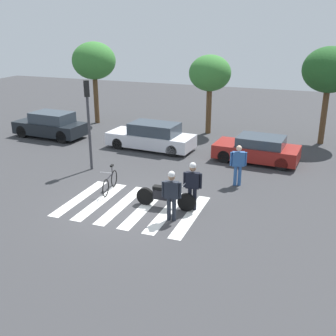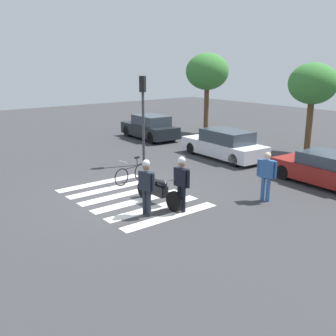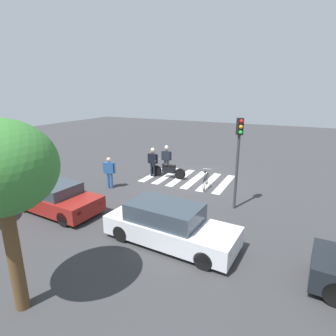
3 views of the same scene
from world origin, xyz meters
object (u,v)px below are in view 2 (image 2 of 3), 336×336
at_px(car_white_van, 224,145).
at_px(pedestrian_bystander, 266,173).
at_px(police_motorcycle, 158,191).
at_px(leaning_bicycle, 132,174).
at_px(traffic_light_pole, 143,106).
at_px(car_black_suv, 150,128).
at_px(officer_by_motorcycle, 146,184).
at_px(officer_on_foot, 182,180).
at_px(car_maroon_wagon, 327,169).

bearing_deg(car_white_van, pedestrian_bystander, -33.68).
bearing_deg(pedestrian_bystander, police_motorcycle, -123.12).
bearing_deg(leaning_bicycle, pedestrian_bystander, 27.53).
height_order(leaning_bicycle, traffic_light_pole, traffic_light_pole).
bearing_deg(car_black_suv, officer_by_motorcycle, -36.54).
distance_m(police_motorcycle, pedestrian_bystander, 3.72).
xyz_separation_m(officer_by_motorcycle, traffic_light_pole, (-5.24, 3.60, 1.69)).
bearing_deg(car_white_van, car_black_suv, 178.83).
xyz_separation_m(officer_on_foot, traffic_light_pole, (-5.64, 2.53, 1.69)).
distance_m(officer_on_foot, officer_by_motorcycle, 1.15).
bearing_deg(police_motorcycle, traffic_light_pole, 149.87).
bearing_deg(traffic_light_pole, car_maroon_wagon, 28.36).
relative_size(car_black_suv, car_white_van, 0.91).
relative_size(police_motorcycle, car_maroon_wagon, 0.55).
distance_m(officer_on_foot, car_black_suv, 12.55).
height_order(police_motorcycle, car_black_suv, car_black_suv).
bearing_deg(car_black_suv, traffic_light_pole, -38.56).
relative_size(car_maroon_wagon, traffic_light_pole, 1.01).
distance_m(officer_on_foot, car_white_van, 7.72).
height_order(leaning_bicycle, officer_by_motorcycle, officer_by_motorcycle).
xyz_separation_m(police_motorcycle, traffic_light_pole, (-4.68, 2.72, 2.27)).
relative_size(officer_by_motorcycle, car_black_suv, 0.42).
relative_size(officer_on_foot, pedestrian_bystander, 1.05).
xyz_separation_m(leaning_bicycle, officer_on_foot, (3.58, -0.47, 0.66)).
distance_m(police_motorcycle, leaning_bicycle, 2.71).
height_order(officer_by_motorcycle, car_maroon_wagon, officer_by_motorcycle).
relative_size(police_motorcycle, officer_on_foot, 1.25).
relative_size(car_white_van, car_maroon_wagon, 1.15).
height_order(police_motorcycle, traffic_light_pole, traffic_light_pole).
xyz_separation_m(car_maroon_wagon, traffic_light_pole, (-6.96, -3.76, 2.12)).
bearing_deg(leaning_bicycle, police_motorcycle, -14.26).
height_order(pedestrian_bystander, car_maroon_wagon, pedestrian_bystander).
bearing_deg(car_black_suv, officer_on_foot, -31.51).
distance_m(pedestrian_bystander, traffic_light_pole, 6.93).
bearing_deg(car_black_suv, car_maroon_wagon, -1.31).
relative_size(police_motorcycle, car_black_suv, 0.52).
distance_m(police_motorcycle, car_maroon_wagon, 6.87).
bearing_deg(car_white_van, officer_on_foot, -56.50).
relative_size(pedestrian_bystander, car_maroon_wagon, 0.42).
xyz_separation_m(leaning_bicycle, officer_by_motorcycle, (3.18, -1.55, 0.65)).
relative_size(police_motorcycle, car_white_van, 0.48).
xyz_separation_m(officer_on_foot, officer_by_motorcycle, (-0.40, -1.07, -0.01)).
relative_size(pedestrian_bystander, traffic_light_pole, 0.43).
distance_m(police_motorcycle, traffic_light_pole, 5.87).
xyz_separation_m(pedestrian_bystander, car_maroon_wagon, (0.27, 3.39, -0.38)).
bearing_deg(pedestrian_bystander, leaning_bicycle, -152.47).
bearing_deg(traffic_light_pole, leaning_bicycle, -44.87).
distance_m(car_black_suv, traffic_light_pole, 6.78).
bearing_deg(car_black_suv, leaning_bicycle, -40.52).
bearing_deg(officer_on_foot, leaning_bicycle, 172.44).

